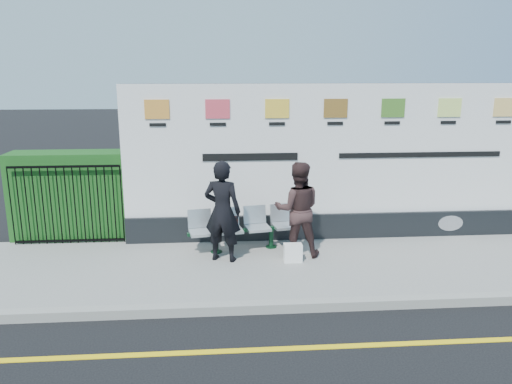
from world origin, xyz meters
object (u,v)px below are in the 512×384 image
bench (244,239)px  woman_left (222,211)px  woman_right (298,209)px  billboard (332,173)px

bench → woman_left: 0.91m
woman_left → woman_right: (1.33, 0.14, -0.03)m
woman_left → woman_right: bearing=-155.4°
woman_left → woman_right: size_ratio=1.04×
billboard → woman_left: bearing=-153.1°
bench → woman_left: (-0.39, -0.47, 0.67)m
billboard → woman_right: 1.34m
billboard → woman_right: size_ratio=4.70×
billboard → woman_left: billboard is taller
bench → woman_right: size_ratio=1.17×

